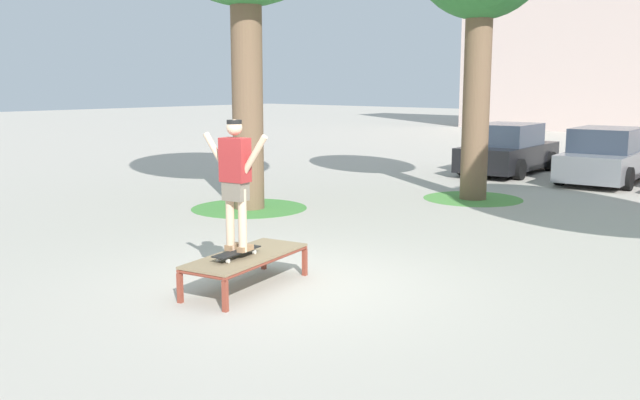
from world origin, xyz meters
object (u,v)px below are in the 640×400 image
at_px(skateboard, 237,252).
at_px(car_grey, 606,157).
at_px(car_black, 508,150).
at_px(skate_box, 246,258).
at_px(skater, 235,176).

bearing_deg(skateboard, car_grey, 89.61).
relative_size(car_black, car_grey, 1.00).
distance_m(skate_box, skateboard, 0.24).
bearing_deg(car_black, skater, -78.28).
relative_size(skater, car_grey, 0.39).
xyz_separation_m(car_black, car_grey, (2.93, -0.06, 0.00)).
bearing_deg(car_black, car_grey, -1.25).
height_order(skate_box, skateboard, skateboard).
bearing_deg(car_grey, car_black, 178.75).
bearing_deg(car_black, skateboard, -78.28).
bearing_deg(car_grey, skater, -90.39).
distance_m(skate_box, car_grey, 13.41).
xyz_separation_m(skateboard, skater, (-0.00, 0.00, 0.99)).
relative_size(skateboard, skater, 0.49).
distance_m(skater, car_grey, 13.63).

